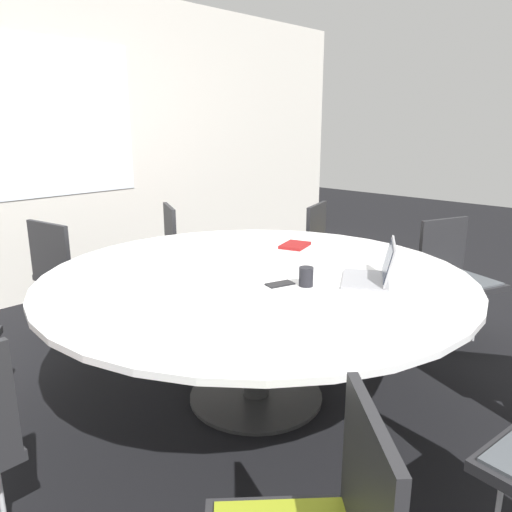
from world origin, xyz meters
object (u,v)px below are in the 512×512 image
at_px(spiral_notebook, 295,245).
at_px(coffee_cup, 306,277).
at_px(chair_2, 330,247).
at_px(chair_1, 455,271).
at_px(handbag, 256,282).
at_px(laptop, 375,272).
at_px(chair_4, 68,268).
at_px(chair_3, 186,246).
at_px(cell_phone, 280,284).

relative_size(spiral_notebook, coffee_cup, 2.54).
xyz_separation_m(chair_2, coffee_cup, (-1.44, -0.86, 0.26)).
bearing_deg(coffee_cup, chair_1, -6.63).
bearing_deg(handbag, laptop, -118.18).
relative_size(chair_4, coffee_cup, 9.12).
distance_m(chair_1, laptop, 1.20).
height_order(chair_3, spiral_notebook, chair_3).
distance_m(chair_1, handbag, 1.72).
distance_m(chair_2, laptop, 1.60).
xyz_separation_m(chair_1, handbag, (-0.26, 1.65, -0.39)).
distance_m(cell_phone, handbag, 1.97).
distance_m(coffee_cup, cell_phone, 0.14).
relative_size(chair_3, cell_phone, 5.68).
xyz_separation_m(laptop, coffee_cup, (-0.29, 0.21, -0.00)).
height_order(chair_1, chair_3, same).
bearing_deg(chair_2, chair_4, -46.78).
relative_size(laptop, coffee_cup, 4.20).
xyz_separation_m(chair_4, handbag, (1.54, -0.37, -0.39)).
bearing_deg(laptop, cell_phone, -71.71).
xyz_separation_m(chair_1, coffee_cup, (-1.46, 0.17, 0.26)).
height_order(spiral_notebook, cell_phone, spiral_notebook).
bearing_deg(chair_1, coffee_cup, 14.01).
relative_size(coffee_cup, cell_phone, 0.62).
xyz_separation_m(laptop, spiral_notebook, (0.30, 0.76, -0.04)).
height_order(chair_2, spiral_notebook, chair_2).
bearing_deg(chair_2, cell_phone, 8.64).
xyz_separation_m(chair_2, cell_phone, (-1.52, -0.76, 0.21)).
bearing_deg(laptop, chair_1, 151.63).
bearing_deg(spiral_notebook, chair_3, 87.88).
bearing_deg(laptop, chair_4, -103.51).
height_order(chair_1, chair_4, same).
bearing_deg(cell_phone, chair_4, 98.72).
xyz_separation_m(chair_4, spiral_notebook, (0.93, -1.30, 0.22)).
relative_size(chair_3, chair_4, 1.00).
bearing_deg(spiral_notebook, chair_2, 20.02).
xyz_separation_m(chair_2, handbag, (-0.25, 0.62, -0.39)).
height_order(chair_2, laptop, laptop).
relative_size(chair_1, coffee_cup, 9.12).
bearing_deg(coffee_cup, handbag, 51.03).
bearing_deg(chair_1, chair_3, -45.87).
relative_size(chair_3, laptop, 2.17).
bearing_deg(chair_3, cell_phone, 3.86).
bearing_deg(laptop, spiral_notebook, -141.94).
relative_size(laptop, handbag, 1.12).
bearing_deg(chair_1, chair_2, -68.32).
bearing_deg(spiral_notebook, chair_4, 125.61).
distance_m(laptop, spiral_notebook, 0.82).
height_order(chair_2, chair_4, same).
distance_m(chair_1, chair_3, 2.08).
relative_size(chair_2, laptop, 2.17).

